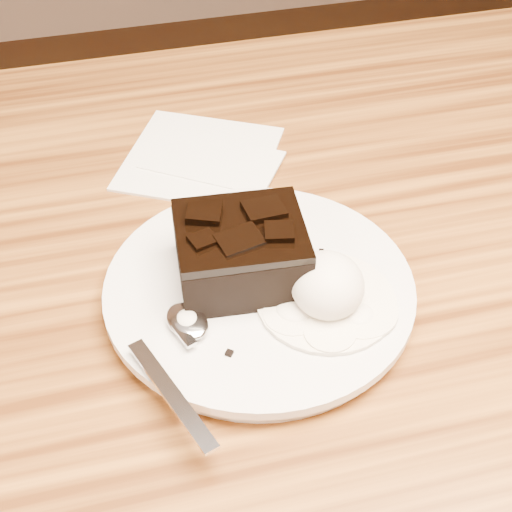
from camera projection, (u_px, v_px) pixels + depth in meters
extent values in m
cylinder|color=silver|center=(259.00, 293.00, 0.59)|extent=(0.24, 0.24, 0.02)
cube|color=black|center=(241.00, 255.00, 0.57)|extent=(0.10, 0.09, 0.04)
ellipsoid|color=white|center=(327.00, 285.00, 0.56)|extent=(0.05, 0.06, 0.05)
cylinder|color=white|center=(326.00, 301.00, 0.57)|extent=(0.10, 0.10, 0.00)
cube|color=white|center=(200.00, 157.00, 0.73)|extent=(0.19, 0.19, 0.01)
cube|color=black|center=(268.00, 269.00, 0.59)|extent=(0.01, 0.01, 0.00)
cube|color=black|center=(229.00, 353.00, 0.53)|extent=(0.01, 0.01, 0.00)
cube|color=black|center=(321.00, 253.00, 0.61)|extent=(0.01, 0.01, 0.00)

